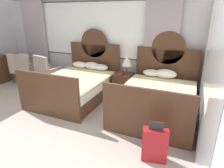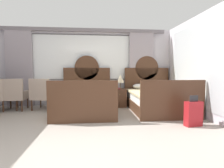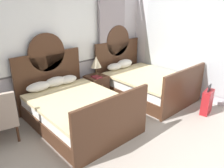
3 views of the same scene
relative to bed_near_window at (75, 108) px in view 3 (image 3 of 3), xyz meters
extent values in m
cube|color=silver|center=(-0.16, 1.19, 1.00)|extent=(6.35, 0.07, 2.70)
cube|color=#575459|center=(-0.16, 1.14, 1.34)|extent=(3.76, 0.02, 1.61)
cube|color=white|center=(-0.16, 1.14, 1.34)|extent=(3.68, 0.02, 1.53)
cube|color=#998E99|center=(1.95, 1.05, 0.95)|extent=(0.88, 0.08, 2.60)
cube|color=silver|center=(3.06, -1.26, 1.00)|extent=(0.07, 4.81, 2.70)
cube|color=#B2B7BC|center=(3.01, -0.96, 1.00)|extent=(0.01, 3.37, 2.27)
cube|color=#472B1C|center=(0.00, -0.06, -0.20)|extent=(1.53, 2.11, 0.30)
cube|color=white|center=(0.00, -0.06, 0.06)|extent=(1.47, 2.01, 0.23)
cube|color=beige|center=(0.00, -0.14, 0.20)|extent=(1.57, 1.91, 0.06)
cube|color=#472B1C|center=(0.00, 1.03, 0.31)|extent=(1.61, 0.06, 1.32)
cylinder|color=#472B1C|center=(0.00, 1.03, 0.97)|extent=(0.84, 0.06, 0.84)
cube|color=#472B1C|center=(0.00, -1.15, 0.14)|extent=(1.61, 0.06, 0.99)
ellipsoid|color=white|center=(-0.38, 0.79, 0.33)|extent=(0.53, 0.28, 0.18)
ellipsoid|color=white|center=(0.03, 0.79, 0.34)|extent=(0.52, 0.26, 0.21)
ellipsoid|color=white|center=(0.32, 0.78, 0.32)|extent=(0.47, 0.28, 0.18)
cube|color=#472B1C|center=(2.15, -0.06, -0.20)|extent=(1.53, 2.11, 0.30)
cube|color=white|center=(2.15, -0.06, 0.06)|extent=(1.47, 2.01, 0.23)
cube|color=beige|center=(2.15, -0.14, 0.20)|extent=(1.57, 1.91, 0.06)
cube|color=#472B1C|center=(2.15, 1.03, 0.31)|extent=(1.61, 0.06, 1.32)
cylinder|color=#472B1C|center=(2.15, 1.03, 0.97)|extent=(0.84, 0.06, 0.84)
cube|color=#472B1C|center=(2.15, -1.15, 0.14)|extent=(1.61, 0.06, 0.99)
ellipsoid|color=white|center=(1.82, 0.80, 0.32)|extent=(0.47, 0.29, 0.18)
ellipsoid|color=white|center=(2.18, 0.78, 0.35)|extent=(0.55, 0.29, 0.23)
cube|color=#472B1C|center=(1.07, 0.67, -0.05)|extent=(0.48, 0.48, 0.61)
sphere|color=tan|center=(1.07, 0.42, 0.08)|extent=(0.02, 0.02, 0.02)
cylinder|color=brown|center=(1.14, 0.74, 0.26)|extent=(0.14, 0.14, 0.02)
cylinder|color=brown|center=(1.14, 0.74, 0.37)|extent=(0.03, 0.03, 0.18)
cone|color=beige|center=(1.14, 0.74, 0.60)|extent=(0.27, 0.27, 0.28)
cube|color=maroon|center=(1.02, 0.58, 0.27)|extent=(0.18, 0.26, 0.03)
cube|color=#B29E8E|center=(-1.05, 0.41, 0.16)|extent=(0.18, 0.56, 0.16)
cylinder|color=#472B1C|center=(-1.02, 0.66, -0.19)|extent=(0.04, 0.04, 0.33)
cylinder|color=#472B1C|center=(-1.13, 0.16, -0.19)|extent=(0.04, 0.04, 0.33)
cube|color=maroon|center=(2.41, -1.60, -0.08)|extent=(0.40, 0.23, 0.54)
cube|color=#232326|center=(2.41, -1.60, 0.26)|extent=(0.21, 0.06, 0.14)
cylinder|color=black|center=(2.26, -1.63, -0.33)|extent=(0.05, 0.03, 0.05)
cylinder|color=black|center=(2.56, -1.57, -0.33)|extent=(0.05, 0.03, 0.05)
camera|label=1|loc=(2.77, -4.08, 1.80)|focal=30.86mm
camera|label=2|loc=(0.27, -5.19, 0.85)|focal=28.17mm
camera|label=3|loc=(-2.13, -3.47, 2.06)|focal=35.39mm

